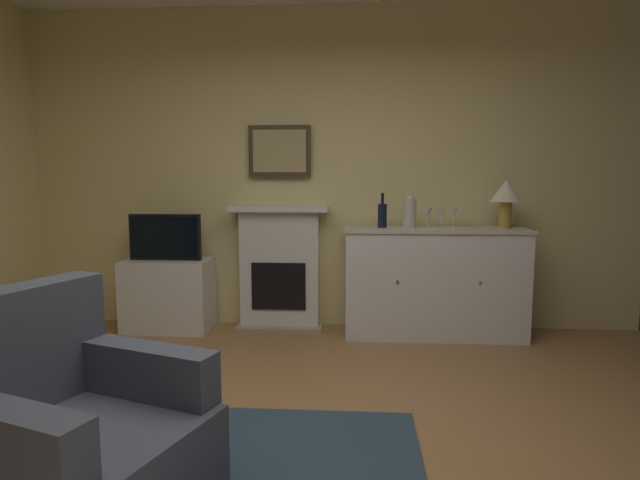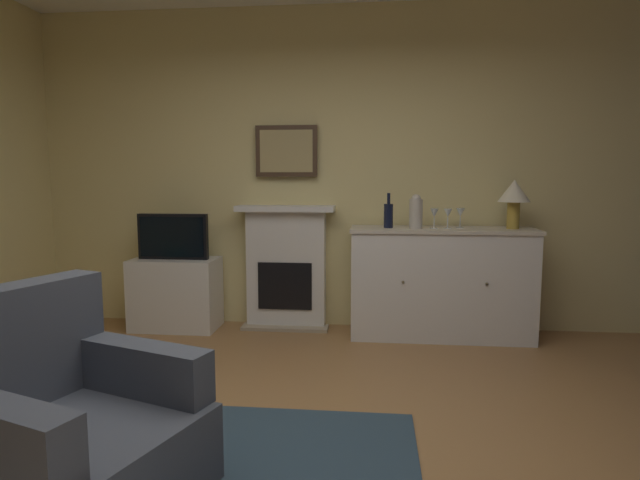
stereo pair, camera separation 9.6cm
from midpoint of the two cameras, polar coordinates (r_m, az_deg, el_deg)
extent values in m
cube|color=#EAD68C|center=(4.73, 2.24, 7.66)|extent=(5.51, 0.06, 2.83)
cube|color=white|center=(4.73, -3.08, -3.19)|extent=(0.70, 0.18, 1.05)
cube|color=tan|center=(4.75, -3.23, -9.47)|extent=(0.77, 0.20, 0.03)
cube|color=black|center=(4.66, -3.25, -5.03)|extent=(0.48, 0.02, 0.42)
cube|color=white|center=(4.64, -3.18, 3.45)|extent=(0.87, 0.27, 0.05)
cube|color=#473323|center=(4.71, -3.08, 9.63)|extent=(0.55, 0.03, 0.45)
cube|color=tan|center=(4.69, -3.11, 9.64)|extent=(0.47, 0.01, 0.37)
cube|color=white|center=(4.55, 13.60, -4.75)|extent=(1.49, 0.45, 0.90)
cube|color=beige|center=(4.48, 13.76, 1.08)|extent=(1.52, 0.48, 0.03)
sphere|color=brown|center=(4.27, 9.66, -4.55)|extent=(0.02, 0.02, 0.02)
sphere|color=brown|center=(4.37, 18.31, -4.56)|extent=(0.02, 0.02, 0.02)
cylinder|color=#B79338|center=(4.58, 20.85, 2.52)|extent=(0.10, 0.10, 0.22)
cone|color=#EFE5C6|center=(4.57, 20.96, 5.02)|extent=(0.26, 0.26, 0.18)
cylinder|color=black|center=(4.40, 8.08, 2.61)|extent=(0.08, 0.08, 0.20)
cylinder|color=black|center=(4.39, 8.11, 4.50)|extent=(0.03, 0.03, 0.09)
cylinder|color=silver|center=(4.42, 12.90, 1.25)|extent=(0.06, 0.06, 0.00)
cylinder|color=silver|center=(4.41, 12.92, 1.87)|extent=(0.01, 0.01, 0.09)
cone|color=silver|center=(4.41, 12.95, 2.90)|extent=(0.07, 0.07, 0.07)
cylinder|color=silver|center=(4.44, 14.31, 1.24)|extent=(0.06, 0.06, 0.00)
cylinder|color=silver|center=(4.43, 14.32, 1.85)|extent=(0.01, 0.01, 0.09)
cone|color=silver|center=(4.43, 14.35, 2.88)|extent=(0.07, 0.07, 0.07)
cylinder|color=silver|center=(4.51, 15.58, 1.29)|extent=(0.06, 0.06, 0.00)
cylinder|color=silver|center=(4.51, 15.59, 1.89)|extent=(0.01, 0.01, 0.09)
cone|color=silver|center=(4.50, 15.63, 2.91)|extent=(0.07, 0.07, 0.07)
cylinder|color=beige|center=(4.39, 11.01, 2.81)|extent=(0.11, 0.11, 0.24)
sphere|color=beige|center=(4.39, 11.04, 4.37)|extent=(0.08, 0.08, 0.08)
cube|color=white|center=(4.86, -14.87, -5.66)|extent=(0.75, 0.42, 0.63)
cube|color=black|center=(4.76, -15.14, 0.36)|extent=(0.62, 0.06, 0.40)
cube|color=black|center=(4.73, -15.29, 0.32)|extent=(0.57, 0.01, 0.35)
cube|color=#474C56|center=(2.34, -23.69, -21.34)|extent=(1.00, 0.98, 0.32)
cube|color=#474C56|center=(2.44, -29.38, -10.15)|extent=(0.40, 0.77, 0.50)
cube|color=#474C56|center=(2.44, -18.21, -13.06)|extent=(0.73, 0.37, 0.22)
cylinder|color=#473323|center=(2.85, -23.16, -20.73)|extent=(0.05, 0.05, 0.10)
camera|label=1|loc=(0.05, -89.05, 0.11)|focal=29.41mm
camera|label=2|loc=(0.05, 90.95, -0.11)|focal=29.41mm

